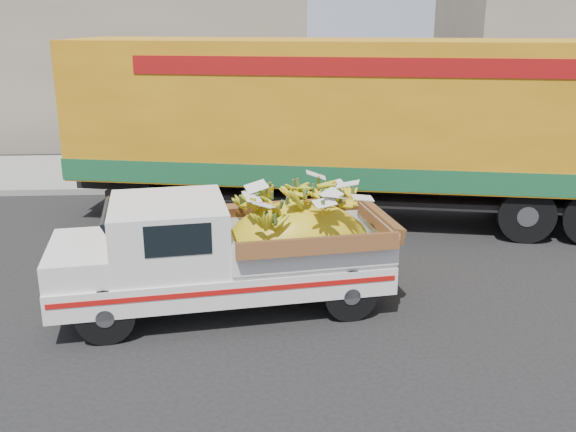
{
  "coord_description": "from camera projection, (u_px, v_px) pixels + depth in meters",
  "views": [
    {
      "loc": [
        -0.82,
        -9.06,
        4.24
      ],
      "look_at": [
        -0.24,
        0.69,
        1.2
      ],
      "focal_mm": 40.0,
      "sensor_mm": 36.0,
      "label": 1
    }
  ],
  "objects": [
    {
      "name": "sidewalk",
      "position": [
        280.0,
        169.0,
        18.32
      ],
      "size": [
        60.0,
        4.0,
        0.14
      ],
      "primitive_type": "cube",
      "color": "gray",
      "rests_on": "ground"
    },
    {
      "name": "pickup_truck",
      "position": [
        248.0,
        249.0,
        9.59
      ],
      "size": [
        5.11,
        2.49,
        1.72
      ],
      "rotation": [
        0.0,
        0.0,
        0.15
      ],
      "color": "black",
      "rests_on": "ground"
    },
    {
      "name": "curb",
      "position": [
        284.0,
        188.0,
        16.31
      ],
      "size": [
        60.0,
        0.25,
        0.15
      ],
      "primitive_type": "cube",
      "color": "gray",
      "rests_on": "ground"
    },
    {
      "name": "building_left",
      "position": [
        47.0,
        68.0,
        22.77
      ],
      "size": [
        18.0,
        6.0,
        5.0
      ],
      "primitive_type": "cube",
      "color": "gray",
      "rests_on": "ground"
    },
    {
      "name": "ground",
      "position": [
        306.0,
        303.0,
        9.94
      ],
      "size": [
        100.0,
        100.0,
        0.0
      ],
      "primitive_type": "plane",
      "color": "black",
      "rests_on": "ground"
    },
    {
      "name": "semi_trailer",
      "position": [
        352.0,
        122.0,
        13.44
      ],
      "size": [
        12.08,
        4.8,
        3.8
      ],
      "rotation": [
        0.0,
        0.0,
        -0.2
      ],
      "color": "black",
      "rests_on": "ground"
    }
  ]
}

